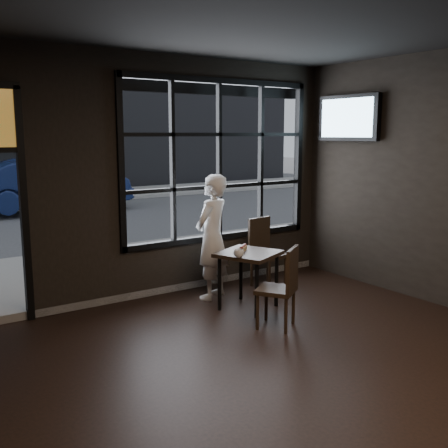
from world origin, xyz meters
TOP-DOWN VIEW (x-y plane):
  - floor at (0.00, 0.00)m, footprint 6.00×7.00m
  - window_frame at (1.20, 3.50)m, footprint 3.06×0.12m
  - cafe_table at (0.88, 2.36)m, footprint 0.89×0.89m
  - chair_near at (0.75, 1.67)m, footprint 0.56×0.56m
  - chair_window at (1.70, 2.97)m, footprint 0.49×0.49m
  - man at (0.75, 2.99)m, footprint 0.72×0.63m
  - hotdog at (0.87, 2.47)m, footprint 0.21×0.19m
  - cup at (0.61, 2.20)m, footprint 0.15×0.15m
  - tv at (2.93, 2.69)m, footprint 0.13×1.13m
  - navy_car at (1.27, 12.07)m, footprint 4.35×1.59m
  - tree_right at (2.38, 15.21)m, footprint 2.20×2.20m

SIDE VIEW (x-z plane):
  - floor at x=0.00m, z-range -0.02..0.00m
  - cafe_table at x=0.88m, z-range 0.00..0.73m
  - chair_near at x=0.75m, z-range 0.00..0.94m
  - chair_window at x=1.70m, z-range 0.00..0.98m
  - hotdog at x=0.87m, z-range 0.73..0.79m
  - cup at x=0.61m, z-range 0.73..0.82m
  - navy_car at x=1.27m, z-range 0.10..1.52m
  - man at x=0.75m, z-range 0.00..1.66m
  - window_frame at x=1.20m, z-range 0.66..2.94m
  - tv at x=2.93m, z-range 2.07..2.73m
  - tree_right at x=2.38m, z-range 0.77..4.52m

